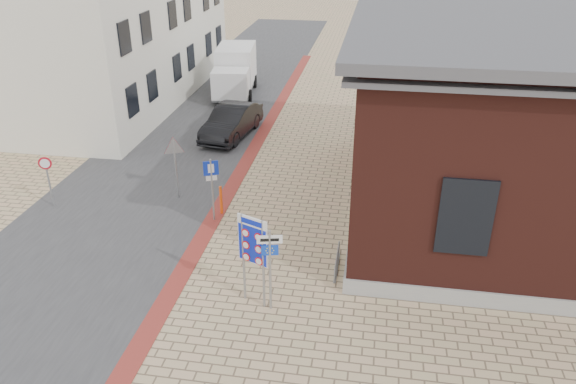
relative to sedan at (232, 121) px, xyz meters
The scene contains 16 objects.
ground 13.19m from the sedan, 75.04° to the right, with size 120.00×120.00×0.00m, color tan.
road_strip 3.19m from the sedan, 132.66° to the left, with size 7.00×60.00×0.02m, color #38383A.
curb_strip 3.15m from the sedan, 62.77° to the right, with size 0.60×40.00×0.02m, color maroon.
brick_building 13.92m from the sedan, 24.79° to the right, with size 13.00×13.00×6.80m.
townhouse_near 8.36m from the sedan, behind, with size 7.40×6.40×8.30m.
townhouse_mid 10.01m from the sedan, 145.19° to the left, with size 7.40×6.40×9.10m.
townhouse_far 14.02m from the sedan, 123.95° to the left, with size 7.40×6.40×8.30m.
bike_rack 12.15m from the sedan, 60.10° to the right, with size 0.08×1.80×0.60m.
sedan is the anchor object (origin of this frame).
box_truck 7.09m from the sedan, 102.71° to the left, with size 2.69×5.39×2.71m.
border_sign 13.22m from the sedan, 72.76° to the right, with size 0.88×0.41×2.75m.
essen_sign 13.53m from the sedan, 70.97° to the right, with size 0.67×0.19×2.51m.
parking_sign 8.39m from the sedan, 79.93° to the right, with size 0.49×0.25×2.38m.
yield_sign 6.82m from the sedan, 93.41° to the right, with size 0.82×0.40×2.44m.
speed_sign 9.51m from the sedan, 119.97° to the right, with size 0.46×0.18×2.02m.
bollard 7.89m from the sedan, 78.29° to the right, with size 0.10×0.10×1.11m, color #FF500D.
Camera 1 is at (3.52, -12.31, 9.96)m, focal length 35.00 mm.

